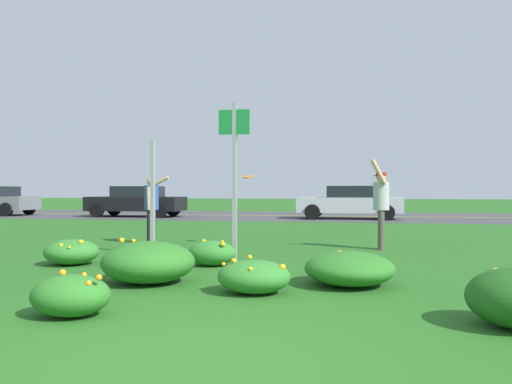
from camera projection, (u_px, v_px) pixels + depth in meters
ground_plane at (311, 236)px, 14.50m from camera, size 120.00×120.00×0.00m
highway_strip at (330, 216)px, 25.22m from camera, size 120.00×9.53×0.01m
highway_center_stripe at (330, 216)px, 25.22m from camera, size 120.00×0.16×0.00m
daylily_clump_near_camera at (349, 268)px, 7.01m from camera, size 1.21×1.30×0.45m
daylily_clump_front_right at (72, 252)px, 8.94m from camera, size 0.92×0.91×0.45m
daylily_clump_mid_right at (254, 277)px, 6.46m from camera, size 0.92×0.79×0.45m
daylily_clump_front_center at (148, 262)px, 7.18m from camera, size 1.28×1.26×0.63m
daylily_clump_front_left at (71, 295)px, 5.29m from camera, size 0.82×0.69×0.46m
daylily_clump_mid_left at (212, 253)px, 8.81m from camera, size 0.83×0.67×0.44m
sign_post_near_path at (153, 198)px, 10.26m from camera, size 0.07×0.10×2.25m
sign_post_by_roadside at (234, 166)px, 9.32m from camera, size 0.56×0.10×2.84m
person_thrower_blue_shirt at (152, 204)px, 12.39m from camera, size 0.54×0.49×1.62m
person_catcher_red_cap_gray_shirt at (381, 202)px, 11.21m from camera, size 0.40×0.49×1.93m
frisbee_orange at (248, 177)px, 11.97m from camera, size 0.27×0.26×0.10m
car_silver_center_left at (350, 202)px, 22.93m from camera, size 4.50×2.00×1.45m
car_black_center_right at (136, 201)px, 24.81m from camera, size 4.50×2.00×1.45m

